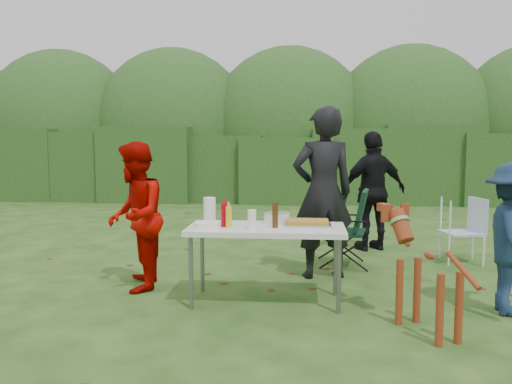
# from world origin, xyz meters

# --- Properties ---
(ground) EXTENTS (80.00, 80.00, 0.00)m
(ground) POSITION_xyz_m (0.00, 0.00, 0.00)
(ground) COLOR #1E4211
(hedge_row) EXTENTS (22.00, 1.40, 1.70)m
(hedge_row) POSITION_xyz_m (0.00, 8.00, 0.85)
(hedge_row) COLOR #23471C
(hedge_row) RESTS_ON ground
(shrub_backdrop) EXTENTS (20.00, 2.60, 3.20)m
(shrub_backdrop) POSITION_xyz_m (0.00, 9.60, 1.60)
(shrub_backdrop) COLOR #3D6628
(shrub_backdrop) RESTS_ON ground
(folding_table) EXTENTS (1.50, 0.70, 0.74)m
(folding_table) POSITION_xyz_m (0.07, 0.00, 0.69)
(folding_table) COLOR silver
(folding_table) RESTS_ON ground
(person_cook) EXTENTS (0.80, 0.63, 1.93)m
(person_cook) POSITION_xyz_m (0.64, 0.99, 0.97)
(person_cook) COLOR black
(person_cook) RESTS_ON ground
(person_red_jacket) EXTENTS (0.73, 0.86, 1.55)m
(person_red_jacket) POSITION_xyz_m (-1.32, 0.32, 0.77)
(person_red_jacket) COLOR #AA0600
(person_red_jacket) RESTS_ON ground
(person_black_puffy) EXTENTS (1.06, 0.76, 1.67)m
(person_black_puffy) POSITION_xyz_m (1.39, 2.54, 0.83)
(person_black_puffy) COLOR black
(person_black_puffy) RESTS_ON ground
(dog) EXTENTS (0.82, 1.11, 0.98)m
(dog) POSITION_xyz_m (1.44, -0.72, 0.49)
(dog) COLOR maroon
(dog) RESTS_ON ground
(camping_chair) EXTENTS (0.70, 0.70, 0.96)m
(camping_chair) POSITION_xyz_m (0.91, 1.57, 0.48)
(camping_chair) COLOR #0F301F
(camping_chair) RESTS_ON ground
(lawn_chair) EXTENTS (0.59, 0.59, 0.83)m
(lawn_chair) POSITION_xyz_m (2.43, 1.88, 0.42)
(lawn_chair) COLOR #4B77B1
(lawn_chair) RESTS_ON ground
(food_tray) EXTENTS (0.45, 0.30, 0.02)m
(food_tray) POSITION_xyz_m (0.47, 0.10, 0.75)
(food_tray) COLOR #B7B7BA
(food_tray) RESTS_ON folding_table
(focaccia_bread) EXTENTS (0.40, 0.26, 0.04)m
(focaccia_bread) POSITION_xyz_m (0.47, 0.10, 0.78)
(focaccia_bread) COLOR #A7802A
(focaccia_bread) RESTS_ON food_tray
(mustard_bottle) EXTENTS (0.06, 0.06, 0.20)m
(mustard_bottle) POSITION_xyz_m (-0.28, -0.08, 0.84)
(mustard_bottle) COLOR yellow
(mustard_bottle) RESTS_ON folding_table
(ketchup_bottle) EXTENTS (0.06, 0.06, 0.22)m
(ketchup_bottle) POSITION_xyz_m (-0.33, -0.02, 0.85)
(ketchup_bottle) COLOR #AB0219
(ketchup_bottle) RESTS_ON folding_table
(beer_bottle) EXTENTS (0.06, 0.06, 0.24)m
(beer_bottle) POSITION_xyz_m (0.16, -0.04, 0.86)
(beer_bottle) COLOR #47230F
(beer_bottle) RESTS_ON folding_table
(paper_towel_roll) EXTENTS (0.12, 0.12, 0.26)m
(paper_towel_roll) POSITION_xyz_m (-0.50, 0.13, 0.87)
(paper_towel_roll) COLOR white
(paper_towel_roll) RESTS_ON folding_table
(cup_stack) EXTENTS (0.08, 0.08, 0.18)m
(cup_stack) POSITION_xyz_m (-0.05, -0.14, 0.83)
(cup_stack) COLOR white
(cup_stack) RESTS_ON folding_table
(pasta_bowl) EXTENTS (0.26, 0.26, 0.10)m
(pasta_bowl) POSITION_xyz_m (0.16, 0.23, 0.79)
(pasta_bowl) COLOR silver
(pasta_bowl) RESTS_ON folding_table
(plate_stack) EXTENTS (0.24, 0.24, 0.05)m
(plate_stack) POSITION_xyz_m (-0.48, -0.09, 0.77)
(plate_stack) COLOR white
(plate_stack) RESTS_ON folding_table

